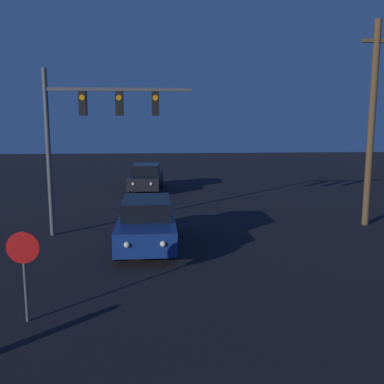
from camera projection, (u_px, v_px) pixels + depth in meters
car_near at (147, 223)px, 14.95m from camera, size 2.01×4.75×1.68m
car_far at (146, 177)px, 27.49m from camera, size 2.24×4.84×1.68m
traffic_signal_mast at (90, 122)px, 16.05m from camera, size 5.49×0.30×6.30m
stop_sign at (24, 260)px, 9.15m from camera, size 0.69×0.07×2.03m
utility_pole at (372, 123)px, 17.65m from camera, size 1.26×0.28×8.41m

